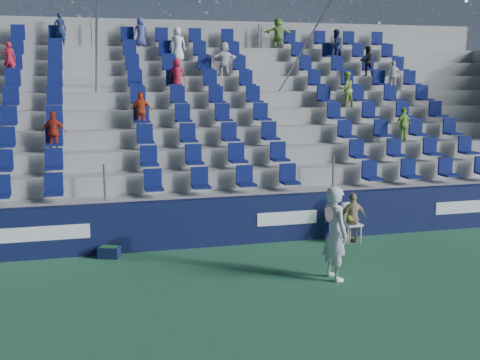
# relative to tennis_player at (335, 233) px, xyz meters

# --- Properties ---
(ground) EXTENTS (70.00, 70.00, 0.00)m
(ground) POSITION_rel_tennis_player_xyz_m (-1.51, -0.02, -0.99)
(ground) COLOR #2B6642
(ground) RESTS_ON ground
(sponsor_wall) EXTENTS (24.00, 0.32, 1.20)m
(sponsor_wall) POSITION_rel_tennis_player_xyz_m (-1.51, 3.13, -0.39)
(sponsor_wall) COLOR #10163C
(sponsor_wall) RESTS_ON ground
(grandstand) EXTENTS (24.00, 8.17, 6.63)m
(grandstand) POSITION_rel_tennis_player_xyz_m (-1.51, 8.22, 1.15)
(grandstand) COLOR #999994
(grandstand) RESTS_ON ground
(tennis_player) EXTENTS (0.69, 0.77, 1.98)m
(tennis_player) POSITION_rel_tennis_player_xyz_m (0.00, 0.00, 0.00)
(tennis_player) COLOR silver
(tennis_player) RESTS_ON ground
(line_judge_chair) EXTENTS (0.49, 0.50, 1.00)m
(line_judge_chair) POSITION_rel_tennis_player_xyz_m (1.58, 2.64, -0.42)
(line_judge_chair) COLOR white
(line_judge_chair) RESTS_ON ground
(line_judge) EXTENTS (0.78, 0.38, 1.29)m
(line_judge) POSITION_rel_tennis_player_xyz_m (1.58, 2.48, -0.34)
(line_judge) COLOR tan
(line_judge) RESTS_ON ground
(ball_bin) EXTENTS (0.56, 0.46, 0.27)m
(ball_bin) POSITION_rel_tennis_player_xyz_m (-4.50, 2.73, -0.84)
(ball_bin) COLOR #101A3C
(ball_bin) RESTS_ON ground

